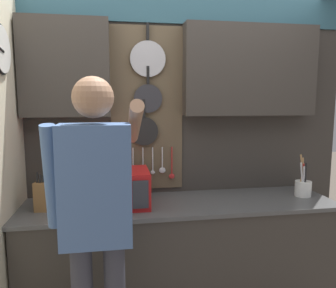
# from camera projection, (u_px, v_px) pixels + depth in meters

# --- Properties ---
(base_cabinet_counter) EXTENTS (2.37, 0.62, 0.88)m
(base_cabinet_counter) POSITION_uv_depth(u_px,v_px,m) (181.00, 257.00, 2.55)
(base_cabinet_counter) COLOR #38332D
(base_cabinet_counter) RESTS_ON ground_plane
(back_wall_unit) EXTENTS (2.94, 0.20, 2.51)m
(back_wall_unit) POSITION_uv_depth(u_px,v_px,m) (177.00, 114.00, 2.68)
(back_wall_unit) COLOR #38332D
(back_wall_unit) RESTS_ON ground_plane
(microwave) EXTENTS (0.50, 0.38, 0.26)m
(microwave) POSITION_uv_depth(u_px,v_px,m) (115.00, 189.00, 2.39)
(microwave) COLOR red
(microwave) RESTS_ON base_cabinet_counter
(knife_block) EXTENTS (0.13, 0.16, 0.28)m
(knife_block) POSITION_uv_depth(u_px,v_px,m) (44.00, 195.00, 2.32)
(knife_block) COLOR brown
(knife_block) RESTS_ON base_cabinet_counter
(utensil_crock) EXTENTS (0.13, 0.13, 0.34)m
(utensil_crock) POSITION_uv_depth(u_px,v_px,m) (303.00, 187.00, 2.65)
(utensil_crock) COLOR white
(utensil_crock) RESTS_ON base_cabinet_counter
(person) EXTENTS (0.54, 0.66, 1.78)m
(person) POSITION_uv_depth(u_px,v_px,m) (96.00, 208.00, 1.79)
(person) COLOR #383842
(person) RESTS_ON ground_plane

